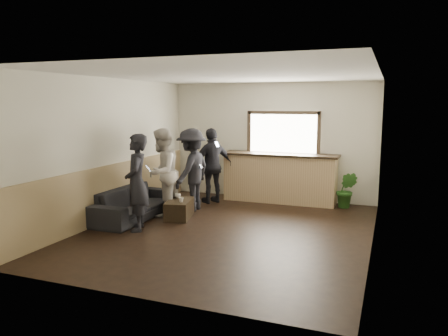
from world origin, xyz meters
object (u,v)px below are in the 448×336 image
at_px(coffee_table, 179,209).
at_px(cup_b, 181,200).
at_px(bar_counter, 280,175).
at_px(sofa, 134,203).
at_px(cup_a, 178,196).
at_px(potted_plant, 347,190).
at_px(person_d, 212,166).
at_px(person_b, 162,172).
at_px(person_a, 137,183).
at_px(person_c, 192,170).

relative_size(coffee_table, cup_b, 8.38).
height_order(bar_counter, cup_b, bar_counter).
bearing_deg(sofa, cup_b, -79.28).
height_order(bar_counter, cup_a, bar_counter).
bearing_deg(cup_a, bar_counter, 50.26).
xyz_separation_m(sofa, cup_b, (0.98, 0.19, 0.10)).
xyz_separation_m(potted_plant, person_d, (-2.98, -0.57, 0.47)).
height_order(bar_counter, person_b, bar_counter).
height_order(sofa, cup_a, sofa).
relative_size(cup_b, person_a, 0.06).
relative_size(coffee_table, person_a, 0.46).
relative_size(bar_counter, person_b, 1.49).
bearing_deg(potted_plant, person_d, -169.21).
height_order(bar_counter, person_a, bar_counter).
xyz_separation_m(coffee_table, person_b, (-0.41, 0.06, 0.72)).
xyz_separation_m(bar_counter, person_d, (-1.44, -0.67, 0.23)).
bearing_deg(potted_plant, cup_b, -142.90).
height_order(potted_plant, person_d, person_d).
bearing_deg(person_c, cup_a, -7.11).
xyz_separation_m(cup_a, person_a, (-0.19, -1.24, 0.47)).
height_order(person_c, person_d, person_c).
bearing_deg(potted_plant, cup_a, -149.27).
bearing_deg(person_d, bar_counter, 152.27).
bearing_deg(potted_plant, person_c, -155.62).
relative_size(person_a, person_c, 0.99).
bearing_deg(person_a, coffee_table, 135.22).
distance_m(potted_plant, person_b, 4.07).
bearing_deg(person_b, person_c, 144.76).
distance_m(bar_counter, cup_b, 2.75).
distance_m(cup_b, person_d, 1.73).
bearing_deg(sofa, person_c, -39.34).
bearing_deg(potted_plant, person_b, -149.70).
bearing_deg(coffee_table, cup_b, -50.62).
bearing_deg(person_d, potted_plant, 138.26).
height_order(cup_a, cup_b, cup_a).
relative_size(bar_counter, person_c, 1.52).
distance_m(bar_counter, potted_plant, 1.56).
relative_size(bar_counter, sofa, 1.27).
bearing_deg(bar_counter, person_a, -119.79).
relative_size(bar_counter, coffee_table, 3.29).
height_order(sofa, coffee_table, sofa).
distance_m(potted_plant, person_a, 4.65).
xyz_separation_m(sofa, potted_plant, (3.94, 2.43, 0.09)).
height_order(coffee_table, person_a, person_a).
distance_m(sofa, cup_b, 1.00).
bearing_deg(person_a, person_c, 142.93).
xyz_separation_m(sofa, cup_a, (0.74, 0.53, 0.10)).
height_order(sofa, person_b, person_b).
bearing_deg(person_a, person_d, 143.07).
bearing_deg(person_d, person_a, 28.38).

